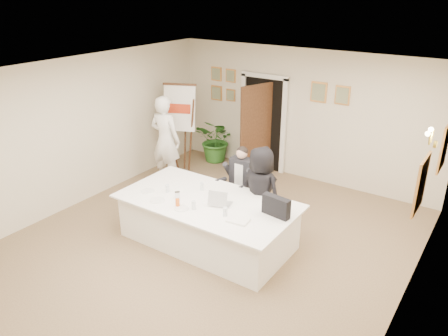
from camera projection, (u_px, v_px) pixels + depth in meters
floor at (205, 246)px, 7.18m from camera, size 7.00×7.00×0.00m
ceiling at (202, 76)px, 6.09m from camera, size 6.00×7.00×0.02m
wall_back at (302, 115)px, 9.30m from camera, size 6.00×0.10×2.80m
wall_left at (75, 133)px, 8.19m from camera, size 0.10×7.00×2.80m
wall_right at (410, 224)px, 5.08m from camera, size 0.10×7.00×2.80m
doorway at (261, 126)px, 9.76m from camera, size 1.14×0.86×2.20m
pictures_back_wall at (269, 90)px, 9.52m from camera, size 3.40×0.06×0.80m
pictures_right_wall at (433, 164)px, 5.88m from camera, size 0.06×2.20×0.80m
wall_sconce at (432, 138)px, 5.78m from camera, size 0.20×0.30×0.24m
conference_table at (208, 221)px, 7.16m from camera, size 2.88×1.53×0.78m
seated_man at (240, 181)px, 7.93m from camera, size 0.68×0.71×1.35m
flip_chart at (182, 133)px, 9.73m from camera, size 0.72×0.56×2.00m
standing_man at (165, 140)px, 9.16m from camera, size 0.73×0.51×1.91m
standing_woman at (260, 191)px, 7.30m from camera, size 0.81×0.57×1.56m
potted_palm at (217, 140)px, 10.44m from camera, size 0.98×0.86×1.07m
laptop at (222, 196)px, 6.84m from camera, size 0.39×0.41×0.28m
laptop_bag at (276, 206)px, 6.49m from camera, size 0.46×0.18×0.31m
paper_stack at (238, 220)px, 6.38m from camera, size 0.34×0.25×0.03m
plate_left at (148, 191)px, 7.31m from camera, size 0.27×0.27×0.01m
plate_mid at (157, 200)px, 7.00m from camera, size 0.29×0.29×0.01m
plate_near at (181, 208)px, 6.74m from camera, size 0.25×0.25×0.01m
glass_a at (167, 188)px, 7.25m from camera, size 0.07×0.07×0.14m
glass_b at (194, 205)px, 6.71m from camera, size 0.07×0.07×0.14m
glass_c at (225, 212)px, 6.51m from camera, size 0.08×0.08×0.14m
glass_d at (202, 186)px, 7.33m from camera, size 0.07×0.07×0.14m
oj_glass at (178, 203)px, 6.79m from camera, size 0.09×0.09×0.13m
steel_jug at (177, 195)px, 7.06m from camera, size 0.09×0.09×0.11m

